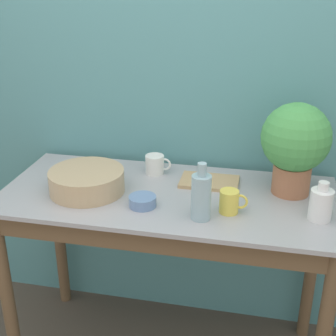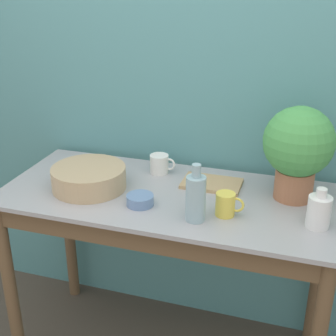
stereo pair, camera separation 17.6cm
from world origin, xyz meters
TOP-DOWN VIEW (x-y plane):
  - wall_back at (0.00, 0.71)m, footprint 6.00×0.05m
  - counter_table at (0.00, 0.30)m, footprint 1.45×0.65m
  - potted_plant at (0.52, 0.45)m, footprint 0.29×0.29m
  - bowl_wash_large at (-0.35, 0.28)m, footprint 0.33×0.33m
  - bottle_tall at (0.17, 0.14)m, footprint 0.08×0.08m
  - bottle_short at (0.62, 0.23)m, footprint 0.09×0.09m
  - mug_white at (-0.10, 0.53)m, footprint 0.12×0.09m
  - mug_yellow at (0.27, 0.21)m, footprint 0.11×0.08m
  - bowl_small_blue at (-0.08, 0.19)m, footprint 0.11×0.11m
  - tray_board at (0.16, 0.47)m, footprint 0.26×0.17m

SIDE VIEW (x-z plane):
  - counter_table at x=0.00m, z-range 0.27..1.17m
  - tray_board at x=0.16m, z-range 0.90..0.92m
  - bowl_small_blue at x=-0.08m, z-range 0.90..0.94m
  - mug_white at x=-0.10m, z-range 0.90..0.99m
  - mug_yellow at x=0.27m, z-range 0.90..0.99m
  - bowl_wash_large at x=-0.35m, z-range 0.90..1.00m
  - bottle_short at x=0.62m, z-range 0.89..1.04m
  - bottle_tall at x=0.17m, z-range 0.88..1.11m
  - potted_plant at x=0.52m, z-range 0.93..1.33m
  - wall_back at x=0.00m, z-range 0.00..2.40m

